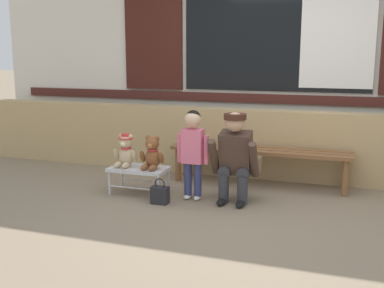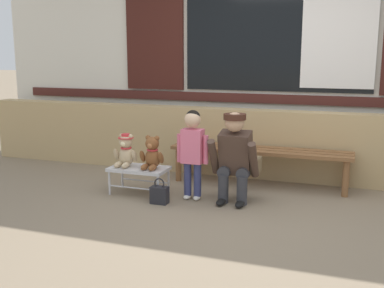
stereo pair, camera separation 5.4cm
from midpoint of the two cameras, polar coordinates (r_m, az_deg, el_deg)
ground_plane at (r=4.63m, az=5.51°, el=-8.43°), size 60.00×60.00×0.00m
brick_low_wall at (r=5.87m, az=8.83°, el=-0.02°), size 8.01×0.25×0.85m
shop_facade at (r=6.27m, az=10.05°, el=11.68°), size 8.18×0.26×3.22m
wooden_bench_long at (r=5.53m, az=7.97°, el=-1.23°), size 2.10×0.40×0.44m
small_display_bench at (r=5.20m, az=-6.78°, el=-3.21°), size 0.64×0.36×0.30m
teddy_bear_with_hat at (r=5.22m, az=-8.40°, el=-0.85°), size 0.28×0.27×0.36m
teddy_bear_plain at (r=5.09m, az=-5.19°, el=-1.20°), size 0.28×0.26×0.36m
child_standing at (r=4.90m, az=-0.21°, el=-0.11°), size 0.35×0.18×0.96m
adult_crouching at (r=4.87m, az=5.10°, el=-1.56°), size 0.50×0.49×0.95m
handbag_on_ground at (r=4.89m, az=-4.25°, el=-6.17°), size 0.18×0.11×0.27m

